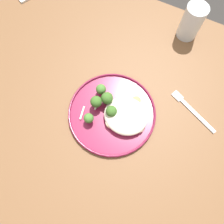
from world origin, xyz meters
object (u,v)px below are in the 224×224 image
at_px(broccoli_floret_left_leaning, 96,102).
at_px(water_glass, 191,23).
at_px(dinner_plate, 112,113).
at_px(broccoli_floret_center_pile, 101,89).
at_px(dinner_fork, 192,110).
at_px(seared_scallop_front_small, 122,122).
at_px(seared_scallop_center_golden, 111,123).
at_px(broccoli_floret_small_sprig, 111,111).
at_px(seared_scallop_half_hidden, 136,101).
at_px(seared_scallop_right_edge, 123,132).
at_px(seared_scallop_tilted_round, 133,123).
at_px(seared_scallop_tiny_bay, 126,116).
at_px(seared_scallop_rear_pale, 138,128).
at_px(broccoli_floret_rear_charred, 89,118).
at_px(broccoli_floret_front_edge, 107,98).

bearing_deg(broccoli_floret_left_leaning, water_glass, -111.59).
distance_m(dinner_plate, broccoli_floret_center_pile, 0.09).
xyz_separation_m(dinner_plate, dinner_fork, (-0.23, -0.13, -0.01)).
relative_size(broccoli_floret_center_pile, dinner_fork, 0.26).
xyz_separation_m(seared_scallop_front_small, seared_scallop_center_golden, (0.03, 0.02, 0.00)).
relative_size(seared_scallop_front_small, broccoli_floret_small_sprig, 0.46).
distance_m(broccoli_floret_small_sprig, water_glass, 0.44).
relative_size(broccoli_floret_left_leaning, broccoli_floret_center_pile, 1.23).
relative_size(dinner_plate, water_glass, 2.25).
bearing_deg(seared_scallop_half_hidden, seared_scallop_right_edge, 93.42).
height_order(broccoli_floret_left_leaning, broccoli_floret_center_pile, broccoli_floret_left_leaning).
xyz_separation_m(seared_scallop_tilted_round, broccoli_floret_left_leaning, (0.13, -0.00, 0.02)).
bearing_deg(seared_scallop_tilted_round, seared_scallop_front_small, 21.82).
xyz_separation_m(dinner_plate, seared_scallop_tilted_round, (-0.08, 0.00, 0.01)).
bearing_deg(water_glass, dinner_fork, 113.76).
bearing_deg(dinner_plate, seared_scallop_center_golden, 111.84).
relative_size(seared_scallop_tiny_bay, broccoli_floret_small_sprig, 0.51).
bearing_deg(broccoli_floret_small_sprig, seared_scallop_rear_pale, 178.44).
distance_m(seared_scallop_tilted_round, seared_scallop_center_golden, 0.07).
bearing_deg(broccoli_floret_center_pile, broccoli_floret_rear_charred, 96.28).
height_order(seared_scallop_tiny_bay, seared_scallop_right_edge, seared_scallop_tiny_bay).
relative_size(seared_scallop_half_hidden, broccoli_floret_rear_charred, 0.72).
height_order(seared_scallop_front_small, seared_scallop_rear_pale, seared_scallop_front_small).
xyz_separation_m(seared_scallop_right_edge, water_glass, (-0.05, -0.46, 0.04)).
height_order(seared_scallop_half_hidden, seared_scallop_rear_pale, seared_scallop_rear_pale).
bearing_deg(water_glass, broccoli_floret_center_pile, 64.76).
bearing_deg(seared_scallop_center_golden, broccoli_floret_rear_charred, 18.62).
bearing_deg(broccoli_floret_left_leaning, seared_scallop_center_golden, 153.90).
xyz_separation_m(broccoli_floret_center_pile, dinner_fork, (-0.30, -0.08, -0.04)).
distance_m(seared_scallop_right_edge, seared_scallop_rear_pale, 0.05).
xyz_separation_m(seared_scallop_right_edge, seared_scallop_rear_pale, (-0.04, -0.03, 0.00)).
height_order(seared_scallop_center_golden, dinner_fork, seared_scallop_center_golden).
relative_size(seared_scallop_half_hidden, dinner_fork, 0.18).
xyz_separation_m(seared_scallop_front_small, broccoli_floret_front_edge, (0.08, -0.04, 0.03)).
distance_m(dinner_plate, dinner_fork, 0.27).
relative_size(broccoli_floret_center_pile, water_glass, 0.36).
bearing_deg(broccoli_floret_front_edge, seared_scallop_rear_pale, 164.42).
bearing_deg(seared_scallop_rear_pale, seared_scallop_right_edge, 41.35).
distance_m(broccoli_floret_left_leaning, broccoli_floret_front_edge, 0.04).
distance_m(broccoli_floret_rear_charred, water_glass, 0.50).
bearing_deg(seared_scallop_tiny_bay, seared_scallop_tilted_round, 159.38).
bearing_deg(seared_scallop_half_hidden, seared_scallop_rear_pale, 119.16).
xyz_separation_m(seared_scallop_front_small, broccoli_floret_small_sprig, (0.04, -0.01, 0.02)).
bearing_deg(broccoli_floret_center_pile, broccoli_floret_left_leaning, 99.91).
bearing_deg(seared_scallop_center_golden, dinner_fork, -143.00).
bearing_deg(seared_scallop_center_golden, dinner_plate, -68.16).
distance_m(dinner_plate, seared_scallop_tiny_bay, 0.05).
height_order(dinner_plate, broccoli_floret_rear_charred, broccoli_floret_rear_charred).
bearing_deg(broccoli_floret_left_leaning, dinner_plate, 179.91).
bearing_deg(broccoli_floret_rear_charred, broccoli_floret_small_sprig, -137.52).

